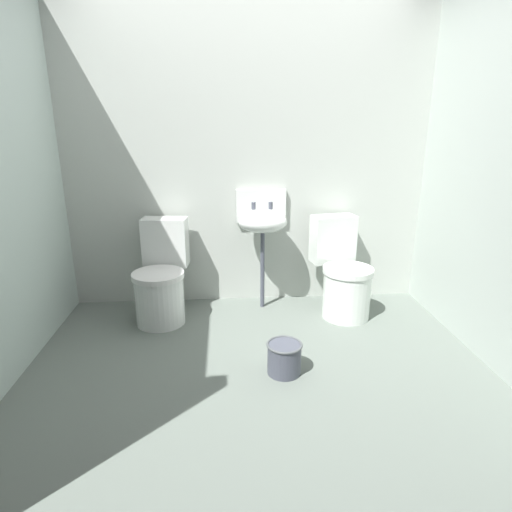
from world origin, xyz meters
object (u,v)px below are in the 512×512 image
(sink, at_px, (262,220))
(bucket, at_px, (284,357))
(toilet_left, at_px, (161,281))
(toilet_right, at_px, (342,276))

(sink, distance_m, bucket, 1.24)
(toilet_left, bearing_deg, bucket, 140.89)
(sink, xyz_separation_m, bucket, (0.05, -1.06, -0.65))
(toilet_left, xyz_separation_m, sink, (0.82, 0.19, 0.43))
(toilet_right, height_order, bucket, toilet_right)
(bucket, bearing_deg, toilet_left, 135.04)
(toilet_left, distance_m, sink, 0.95)
(toilet_left, distance_m, bucket, 1.25)
(toilet_right, relative_size, bucket, 3.42)
(toilet_right, height_order, sink, sink)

